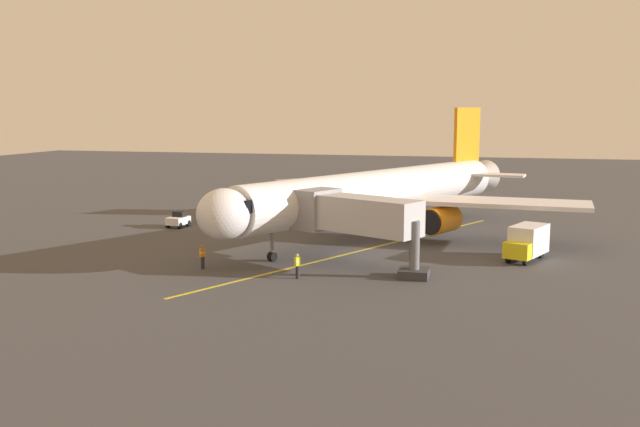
% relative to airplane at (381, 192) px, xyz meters
% --- Properties ---
extents(ground_plane, '(220.00, 220.00, 0.00)m').
position_rel_airplane_xyz_m(ground_plane, '(0.90, -1.75, -4.00)').
color(ground_plane, '#424244').
extents(apron_lead_in_line, '(17.95, 35.96, 0.01)m').
position_rel_airplane_xyz_m(apron_lead_in_line, '(0.12, 6.25, -4.00)').
color(apron_lead_in_line, yellow).
rests_on(apron_lead_in_line, ground).
extents(airplane, '(31.59, 37.59, 11.50)m').
position_rel_airplane_xyz_m(airplane, '(0.00, 0.00, 0.00)').
color(airplane, white).
rests_on(airplane, ground).
extents(jet_bridge, '(11.03, 7.21, 5.40)m').
position_rel_airplane_xyz_m(jet_bridge, '(0.19, 12.49, -0.24)').
color(jet_bridge, '#B7B7BC').
rests_on(jet_bridge, ground).
extents(ground_crew_marshaller, '(0.40, 0.47, 1.71)m').
position_rel_airplane_xyz_m(ground_crew_marshaller, '(10.11, 16.05, -3.12)').
color(ground_crew_marshaller, '#23232D').
rests_on(ground_crew_marshaller, ground).
extents(ground_crew_wing_walker, '(0.44, 0.47, 1.71)m').
position_rel_airplane_xyz_m(ground_crew_wing_walker, '(2.71, 17.19, -3.12)').
color(ground_crew_wing_walker, '#23232D').
rests_on(ground_crew_wing_walker, ground).
extents(tug_near_nose, '(1.77, 2.44, 1.50)m').
position_rel_airplane_xyz_m(tug_near_nose, '(19.82, -0.08, -3.30)').
color(tug_near_nose, white).
rests_on(tug_near_nose, ground).
extents(box_truck_portside, '(3.53, 5.00, 2.62)m').
position_rel_airplane_xyz_m(box_truck_portside, '(-12.38, 7.19, -2.62)').
color(box_truck_portside, yellow).
rests_on(box_truck_portside, ground).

